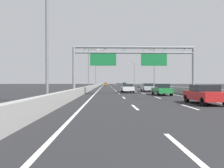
# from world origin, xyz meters

# --- Properties ---
(ground_plane) EXTENTS (260.00, 260.00, 0.00)m
(ground_plane) POSITION_xyz_m (0.00, 100.00, 0.00)
(ground_plane) COLOR #262628
(lane_dash_left_0) EXTENTS (0.16, 3.00, 0.01)m
(lane_dash_left_0) POSITION_xyz_m (-1.80, 3.50, 0.01)
(lane_dash_left_0) COLOR white
(lane_dash_left_0) RESTS_ON ground_plane
(lane_dash_left_1) EXTENTS (0.16, 3.00, 0.01)m
(lane_dash_left_1) POSITION_xyz_m (-1.80, 12.50, 0.01)
(lane_dash_left_1) COLOR white
(lane_dash_left_1) RESTS_ON ground_plane
(lane_dash_left_2) EXTENTS (0.16, 3.00, 0.01)m
(lane_dash_left_2) POSITION_xyz_m (-1.80, 21.50, 0.01)
(lane_dash_left_2) COLOR white
(lane_dash_left_2) RESTS_ON ground_plane
(lane_dash_left_3) EXTENTS (0.16, 3.00, 0.01)m
(lane_dash_left_3) POSITION_xyz_m (-1.80, 30.50, 0.01)
(lane_dash_left_3) COLOR white
(lane_dash_left_3) RESTS_ON ground_plane
(lane_dash_left_4) EXTENTS (0.16, 3.00, 0.01)m
(lane_dash_left_4) POSITION_xyz_m (-1.80, 39.50, 0.01)
(lane_dash_left_4) COLOR white
(lane_dash_left_4) RESTS_ON ground_plane
(lane_dash_left_5) EXTENTS (0.16, 3.00, 0.01)m
(lane_dash_left_5) POSITION_xyz_m (-1.80, 48.50, 0.01)
(lane_dash_left_5) COLOR white
(lane_dash_left_5) RESTS_ON ground_plane
(lane_dash_left_6) EXTENTS (0.16, 3.00, 0.01)m
(lane_dash_left_6) POSITION_xyz_m (-1.80, 57.50, 0.01)
(lane_dash_left_6) COLOR white
(lane_dash_left_6) RESTS_ON ground_plane
(lane_dash_left_7) EXTENTS (0.16, 3.00, 0.01)m
(lane_dash_left_7) POSITION_xyz_m (-1.80, 66.50, 0.01)
(lane_dash_left_7) COLOR white
(lane_dash_left_7) RESTS_ON ground_plane
(lane_dash_left_8) EXTENTS (0.16, 3.00, 0.01)m
(lane_dash_left_8) POSITION_xyz_m (-1.80, 75.50, 0.01)
(lane_dash_left_8) COLOR white
(lane_dash_left_8) RESTS_ON ground_plane
(lane_dash_left_9) EXTENTS (0.16, 3.00, 0.01)m
(lane_dash_left_9) POSITION_xyz_m (-1.80, 84.50, 0.01)
(lane_dash_left_9) COLOR white
(lane_dash_left_9) RESTS_ON ground_plane
(lane_dash_left_10) EXTENTS (0.16, 3.00, 0.01)m
(lane_dash_left_10) POSITION_xyz_m (-1.80, 93.50, 0.01)
(lane_dash_left_10) COLOR white
(lane_dash_left_10) RESTS_ON ground_plane
(lane_dash_left_11) EXTENTS (0.16, 3.00, 0.01)m
(lane_dash_left_11) POSITION_xyz_m (-1.80, 102.50, 0.01)
(lane_dash_left_11) COLOR white
(lane_dash_left_11) RESTS_ON ground_plane
(lane_dash_left_12) EXTENTS (0.16, 3.00, 0.01)m
(lane_dash_left_12) POSITION_xyz_m (-1.80, 111.50, 0.01)
(lane_dash_left_12) COLOR white
(lane_dash_left_12) RESTS_ON ground_plane
(lane_dash_left_13) EXTENTS (0.16, 3.00, 0.01)m
(lane_dash_left_13) POSITION_xyz_m (-1.80, 120.50, 0.01)
(lane_dash_left_13) COLOR white
(lane_dash_left_13) RESTS_ON ground_plane
(lane_dash_left_14) EXTENTS (0.16, 3.00, 0.01)m
(lane_dash_left_14) POSITION_xyz_m (-1.80, 129.50, 0.01)
(lane_dash_left_14) COLOR white
(lane_dash_left_14) RESTS_ON ground_plane
(lane_dash_left_15) EXTENTS (0.16, 3.00, 0.01)m
(lane_dash_left_15) POSITION_xyz_m (-1.80, 138.50, 0.01)
(lane_dash_left_15) COLOR white
(lane_dash_left_15) RESTS_ON ground_plane
(lane_dash_left_16) EXTENTS (0.16, 3.00, 0.01)m
(lane_dash_left_16) POSITION_xyz_m (-1.80, 147.50, 0.01)
(lane_dash_left_16) COLOR white
(lane_dash_left_16) RESTS_ON ground_plane
(lane_dash_left_17) EXTENTS (0.16, 3.00, 0.01)m
(lane_dash_left_17) POSITION_xyz_m (-1.80, 156.50, 0.01)
(lane_dash_left_17) COLOR white
(lane_dash_left_17) RESTS_ON ground_plane
(lane_dash_right_1) EXTENTS (0.16, 3.00, 0.01)m
(lane_dash_right_1) POSITION_xyz_m (1.80, 12.50, 0.01)
(lane_dash_right_1) COLOR white
(lane_dash_right_1) RESTS_ON ground_plane
(lane_dash_right_2) EXTENTS (0.16, 3.00, 0.01)m
(lane_dash_right_2) POSITION_xyz_m (1.80, 21.50, 0.01)
(lane_dash_right_2) COLOR white
(lane_dash_right_2) RESTS_ON ground_plane
(lane_dash_right_3) EXTENTS (0.16, 3.00, 0.01)m
(lane_dash_right_3) POSITION_xyz_m (1.80, 30.50, 0.01)
(lane_dash_right_3) COLOR white
(lane_dash_right_3) RESTS_ON ground_plane
(lane_dash_right_4) EXTENTS (0.16, 3.00, 0.01)m
(lane_dash_right_4) POSITION_xyz_m (1.80, 39.50, 0.01)
(lane_dash_right_4) COLOR white
(lane_dash_right_4) RESTS_ON ground_plane
(lane_dash_right_5) EXTENTS (0.16, 3.00, 0.01)m
(lane_dash_right_5) POSITION_xyz_m (1.80, 48.50, 0.01)
(lane_dash_right_5) COLOR white
(lane_dash_right_5) RESTS_ON ground_plane
(lane_dash_right_6) EXTENTS (0.16, 3.00, 0.01)m
(lane_dash_right_6) POSITION_xyz_m (1.80, 57.50, 0.01)
(lane_dash_right_6) COLOR white
(lane_dash_right_6) RESTS_ON ground_plane
(lane_dash_right_7) EXTENTS (0.16, 3.00, 0.01)m
(lane_dash_right_7) POSITION_xyz_m (1.80, 66.50, 0.01)
(lane_dash_right_7) COLOR white
(lane_dash_right_7) RESTS_ON ground_plane
(lane_dash_right_8) EXTENTS (0.16, 3.00, 0.01)m
(lane_dash_right_8) POSITION_xyz_m (1.80, 75.50, 0.01)
(lane_dash_right_8) COLOR white
(lane_dash_right_8) RESTS_ON ground_plane
(lane_dash_right_9) EXTENTS (0.16, 3.00, 0.01)m
(lane_dash_right_9) POSITION_xyz_m (1.80, 84.50, 0.01)
(lane_dash_right_9) COLOR white
(lane_dash_right_9) RESTS_ON ground_plane
(lane_dash_right_10) EXTENTS (0.16, 3.00, 0.01)m
(lane_dash_right_10) POSITION_xyz_m (1.80, 93.50, 0.01)
(lane_dash_right_10) COLOR white
(lane_dash_right_10) RESTS_ON ground_plane
(lane_dash_right_11) EXTENTS (0.16, 3.00, 0.01)m
(lane_dash_right_11) POSITION_xyz_m (1.80, 102.50, 0.01)
(lane_dash_right_11) COLOR white
(lane_dash_right_11) RESTS_ON ground_plane
(lane_dash_right_12) EXTENTS (0.16, 3.00, 0.01)m
(lane_dash_right_12) POSITION_xyz_m (1.80, 111.50, 0.01)
(lane_dash_right_12) COLOR white
(lane_dash_right_12) RESTS_ON ground_plane
(lane_dash_right_13) EXTENTS (0.16, 3.00, 0.01)m
(lane_dash_right_13) POSITION_xyz_m (1.80, 120.50, 0.01)
(lane_dash_right_13) COLOR white
(lane_dash_right_13) RESTS_ON ground_plane
(lane_dash_right_14) EXTENTS (0.16, 3.00, 0.01)m
(lane_dash_right_14) POSITION_xyz_m (1.80, 129.50, 0.01)
(lane_dash_right_14) COLOR white
(lane_dash_right_14) RESTS_ON ground_plane
(lane_dash_right_15) EXTENTS (0.16, 3.00, 0.01)m
(lane_dash_right_15) POSITION_xyz_m (1.80, 138.50, 0.01)
(lane_dash_right_15) COLOR white
(lane_dash_right_15) RESTS_ON ground_plane
(lane_dash_right_16) EXTENTS (0.16, 3.00, 0.01)m
(lane_dash_right_16) POSITION_xyz_m (1.80, 147.50, 0.01)
(lane_dash_right_16) COLOR white
(lane_dash_right_16) RESTS_ON ground_plane
(lane_dash_right_17) EXTENTS (0.16, 3.00, 0.01)m
(lane_dash_right_17) POSITION_xyz_m (1.80, 156.50, 0.01)
(lane_dash_right_17) COLOR white
(lane_dash_right_17) RESTS_ON ground_plane
(edge_line_left) EXTENTS (0.16, 176.00, 0.01)m
(edge_line_left) POSITION_xyz_m (-5.25, 88.00, 0.01)
(edge_line_left) COLOR white
(edge_line_left) RESTS_ON ground_plane
(edge_line_right) EXTENTS (0.16, 176.00, 0.01)m
(edge_line_right) POSITION_xyz_m (5.25, 88.00, 0.01)
(edge_line_right) COLOR white
(edge_line_right) RESTS_ON ground_plane
(barrier_left) EXTENTS (0.45, 220.00, 0.95)m
(barrier_left) POSITION_xyz_m (-6.90, 110.00, 0.47)
(barrier_left) COLOR #9E9E99
(barrier_left) RESTS_ON ground_plane
(barrier_right) EXTENTS (0.45, 220.00, 0.95)m
(barrier_right) POSITION_xyz_m (6.90, 110.00, 0.47)
(barrier_right) COLOR #9E9E99
(barrier_right) RESTS_ON ground_plane
(sign_gantry) EXTENTS (16.03, 0.36, 6.36)m
(sign_gantry) POSITION_xyz_m (-0.17, 27.02, 4.81)
(sign_gantry) COLOR gray
(sign_gantry) RESTS_ON ground_plane
(streetlamp_left_near) EXTENTS (2.58, 0.28, 9.50)m
(streetlamp_left_near) POSITION_xyz_m (-7.47, 13.33, 5.40)
(streetlamp_left_near) COLOR slate
(streetlamp_left_near) RESTS_ON ground_plane
(streetlamp_left_mid) EXTENTS (2.58, 0.28, 9.50)m
(streetlamp_left_mid) POSITION_xyz_m (-7.47, 50.00, 5.40)
(streetlamp_left_mid) COLOR slate
(streetlamp_left_mid) RESTS_ON ground_plane
(streetlamp_right_mid) EXTENTS (2.58, 0.28, 9.50)m
(streetlamp_right_mid) POSITION_xyz_m (7.47, 50.00, 5.40)
(streetlamp_right_mid) COLOR slate
(streetlamp_right_mid) RESTS_ON ground_plane
(streetlamp_left_far) EXTENTS (2.58, 0.28, 9.50)m
(streetlamp_left_far) POSITION_xyz_m (-7.47, 86.68, 5.40)
(streetlamp_left_far) COLOR slate
(streetlamp_left_far) RESTS_ON ground_plane
(streetlamp_right_far) EXTENTS (2.58, 0.28, 9.50)m
(streetlamp_right_far) POSITION_xyz_m (7.47, 86.68, 5.40)
(streetlamp_right_far) COLOR slate
(streetlamp_right_far) RESTS_ON ground_plane
(white_car) EXTENTS (1.79, 4.53, 1.38)m
(white_car) POSITION_xyz_m (-0.16, 34.34, 0.72)
(white_car) COLOR silver
(white_car) RESTS_ON ground_plane
(green_car) EXTENTS (1.72, 4.43, 1.45)m
(green_car) POSITION_xyz_m (3.39, 26.03, 0.74)
(green_car) COLOR #1E7A38
(green_car) RESTS_ON ground_plane
(orange_car) EXTENTS (1.74, 4.36, 1.40)m
(orange_car) POSITION_xyz_m (-3.80, 119.49, 0.73)
(orange_car) COLOR orange
(orange_car) RESTS_ON ground_plane
(red_car) EXTENTS (1.79, 4.19, 1.44)m
(red_car) POSITION_xyz_m (3.69, 14.47, 0.75)
(red_car) COLOR red
(red_car) RESTS_ON ground_plane
(silver_car) EXTENTS (1.74, 4.25, 1.44)m
(silver_car) POSITION_xyz_m (3.62, 37.03, 0.74)
(silver_car) COLOR #A8ADB2
(silver_car) RESTS_ON ground_plane
(blue_car) EXTENTS (1.81, 4.10, 1.52)m
(blue_car) POSITION_xyz_m (3.74, 88.00, 0.77)
(blue_car) COLOR #2347AD
(blue_car) RESTS_ON ground_plane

